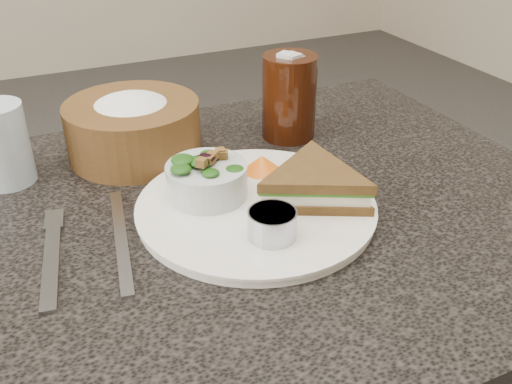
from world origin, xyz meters
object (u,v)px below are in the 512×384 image
object	(u,v)px
bread_basket	(133,120)
cola_glass	(289,93)
dinner_plate	(256,208)
water_glass	(1,144)
sandwich	(314,184)
salad_bowl	(207,175)
dressing_ramekin	(272,224)

from	to	relation	value
bread_basket	cola_glass	world-z (taller)	cola_glass
dinner_plate	water_glass	xyz separation A→B (m)	(-0.28, 0.22, 0.05)
dinner_plate	cola_glass	world-z (taller)	cola_glass
sandwich	cola_glass	xyz separation A→B (m)	(0.07, 0.21, 0.04)
salad_bowl	dressing_ramekin	bearing A→B (deg)	-73.71
dressing_ramekin	water_glass	xyz separation A→B (m)	(-0.27, 0.30, 0.03)
dinner_plate	cola_glass	bearing A→B (deg)	52.52
sandwich	dressing_ramekin	bearing A→B (deg)	-121.57
dinner_plate	water_glass	distance (m)	0.36
dinner_plate	sandwich	xyz separation A→B (m)	(0.07, -0.02, 0.03)
dressing_ramekin	cola_glass	xyz separation A→B (m)	(0.16, 0.27, 0.04)
sandwich	salad_bowl	size ratio (longest dim) A/B	1.58
water_glass	sandwich	bearing A→B (deg)	-34.41
dinner_plate	bread_basket	distance (m)	0.25
bread_basket	water_glass	size ratio (longest dim) A/B	1.76
dressing_ramekin	salad_bowl	bearing A→B (deg)	106.29
cola_glass	water_glass	world-z (taller)	cola_glass
salad_bowl	sandwich	bearing A→B (deg)	-28.86
bread_basket	sandwich	bearing A→B (deg)	-55.84
sandwich	cola_glass	world-z (taller)	cola_glass
salad_bowl	water_glass	size ratio (longest dim) A/B	0.92
water_glass	dinner_plate	bearing A→B (deg)	-38.05
bread_basket	water_glass	bearing A→B (deg)	-177.59
sandwich	water_glass	distance (m)	0.43
sandwich	cola_glass	distance (m)	0.23
dressing_ramekin	sandwich	bearing A→B (deg)	31.86
salad_bowl	cola_glass	xyz separation A→B (m)	(0.20, 0.15, 0.03)
dinner_plate	bread_basket	size ratio (longest dim) A/B	1.52
salad_bowl	cola_glass	world-z (taller)	cola_glass
dinner_plate	sandwich	world-z (taller)	sandwich
dinner_plate	cola_glass	size ratio (longest dim) A/B	2.08
sandwich	water_glass	world-z (taller)	water_glass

